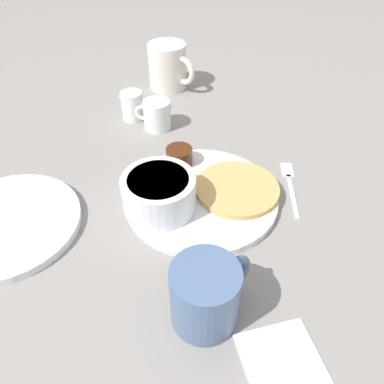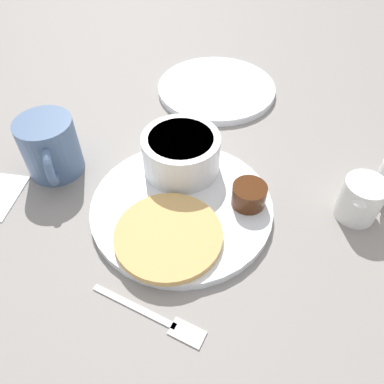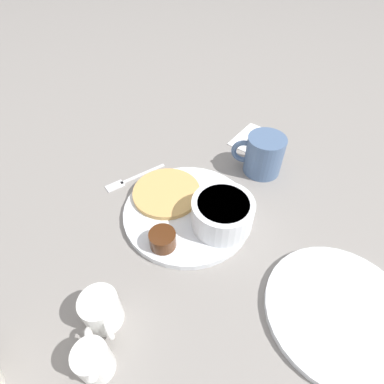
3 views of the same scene
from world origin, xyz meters
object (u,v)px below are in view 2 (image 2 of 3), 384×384
(coffee_mug, at_px, (50,148))
(creamer_pitcher_near, at_px, (361,199))
(fork, at_px, (160,319))
(plate, at_px, (182,206))
(bowl, at_px, (180,152))

(coffee_mug, xyz_separation_m, creamer_pitcher_near, (-0.41, 0.09, -0.01))
(creamer_pitcher_near, xyz_separation_m, fork, (0.25, 0.14, -0.03))
(plate, bearing_deg, creamer_pitcher_near, 177.11)
(coffee_mug, xyz_separation_m, fork, (-0.16, 0.23, -0.04))
(plate, relative_size, coffee_mug, 2.23)
(creamer_pitcher_near, relative_size, fork, 0.55)
(bowl, bearing_deg, plate, 91.75)
(coffee_mug, bearing_deg, plate, 156.19)
(bowl, height_order, coffee_mug, coffee_mug)
(bowl, bearing_deg, coffee_mug, -3.81)
(creamer_pitcher_near, bearing_deg, bowl, -19.21)
(plate, relative_size, creamer_pitcher_near, 3.44)
(creamer_pitcher_near, bearing_deg, coffee_mug, -12.65)
(coffee_mug, relative_size, fork, 0.85)
(fork, bearing_deg, creamer_pitcher_near, -150.66)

